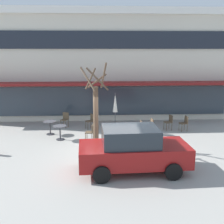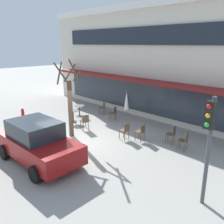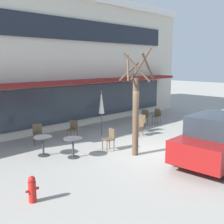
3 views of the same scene
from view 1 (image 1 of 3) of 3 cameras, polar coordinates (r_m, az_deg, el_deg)
The scene contains 14 objects.
ground_plane at distance 13.10m, azimuth 0.05°, elevation -8.18°, with size 80.00×80.00×0.00m, color #9E9B93.
building_facade at distance 22.23m, azimuth -1.35°, elevation 9.96°, with size 19.76×9.10×7.28m.
cafe_table_near_wall at distance 16.01m, azimuth -12.49°, elevation -2.69°, with size 0.70×0.70×0.76m.
cafe_table_streetside at distance 14.97m, azimuth -10.52°, elevation -3.66°, with size 0.70×0.70×0.76m.
patio_umbrella_green_folded at distance 16.23m, azimuth 0.65°, elevation 1.85°, with size 0.28×0.28×2.20m.
cafe_chair_0 at distance 16.82m, azimuth 14.52°, elevation -2.03°, with size 0.46×0.46×0.89m.
cafe_chair_1 at distance 15.27m, azimuth 5.53°, elevation -3.14°, with size 0.43×0.43×0.89m.
cafe_chair_2 at distance 14.53m, azimuth -4.33°, elevation -3.94°, with size 0.47×0.47×0.89m.
cafe_chair_3 at distance 17.38m, azimuth -9.51°, elevation -1.32°, with size 0.53×0.53×0.89m.
cafe_chair_4 at distance 15.80m, azimuth 7.75°, elevation -2.66°, with size 0.45×0.45×0.89m.
cafe_chair_5 at distance 16.81m, azimuth -4.40°, elevation -1.66°, with size 0.53×0.53×0.89m.
cafe_chair_6 at distance 16.85m, azimuth 11.53°, elevation -1.85°, with size 0.48×0.48×0.89m.
parked_sedan at distance 10.91m, azimuth 4.25°, elevation -7.62°, with size 4.28×2.16×1.76m.
street_tree at distance 13.10m, azimuth -3.31°, elevation 0.23°, with size 1.31×1.26×4.09m.
Camera 1 is at (-0.66, -12.24, 4.63)m, focal length 45.00 mm.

